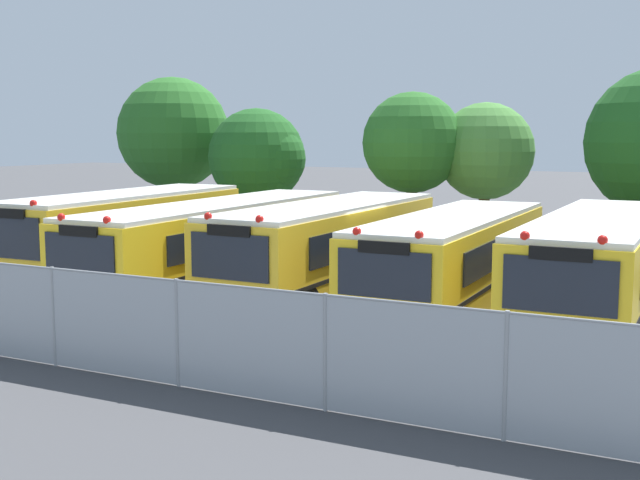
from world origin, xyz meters
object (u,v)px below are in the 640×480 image
Objects in this scene: school_bus_1 at (219,241)px; school_bus_4 at (598,265)px; school_bus_0 at (126,233)px; tree_0 at (172,133)px; school_bus_3 at (454,259)px; tree_3 at (485,151)px; school_bus_2 at (329,246)px; tree_2 at (411,139)px; tree_1 at (260,157)px.

school_bus_4 reaches higher than school_bus_1.
tree_0 is (-5.75, 10.11, 2.98)m from school_bus_0.
school_bus_3 is 11.66m from tree_3.
tree_0 is at bearing -32.08° from school_bus_3.
tree_2 is (-1.31, 9.89, 2.78)m from school_bus_2.
tree_0 is at bearing -26.64° from school_bus_4.
tree_1 is (-7.30, 8.85, 2.05)m from school_bus_2.
school_bus_3 is at bearing 3.83° from school_bus_4.
school_bus_3 is 1.58× the size of tree_2.
tree_3 is at bearing -78.50° from school_bus_3.
school_bus_1 is 1.13× the size of school_bus_4.
tree_3 reaches higher than school_bus_4.
school_bus_1 is at bearing 0.04° from school_bus_3.
tree_1 is 8.83m from tree_3.
school_bus_2 reaches higher than school_bus_1.
tree_3 is (13.60, 1.19, -0.67)m from tree_0.
school_bus_4 is 1.46× the size of tree_0.
school_bus_2 is 1.41× the size of tree_0.
school_bus_0 is at bearing -117.46° from tree_2.
tree_2 is at bearing -64.32° from school_bus_3.
school_bus_1 is 3.37m from school_bus_2.
tree_0 is (-8.98, 9.98, 3.06)m from school_bus_1.
school_bus_0 is 12.01m from tree_0.
tree_2 is (-4.80, 10.06, 2.85)m from school_bus_3.
school_bus_4 is at bearing -50.40° from tree_2.
school_bus_1 is 10.05m from tree_1.
school_bus_4 is 13.10m from tree_2.
tree_3 reaches higher than school_bus_3.
tree_2 is (5.29, 10.18, 2.73)m from school_bus_0.
school_bus_0 is at bearing 3.71° from school_bus_2.
school_bus_0 reaches higher than school_bus_4.
school_bus_3 is at bearing 179.33° from school_bus_0.
school_bus_4 is at bearing -178.56° from school_bus_2.
school_bus_4 is at bearing -27.03° from tree_0.
school_bus_1 is 2.09× the size of tree_1.
school_bus_4 is 1.68× the size of tree_2.
school_bus_1 is 2.03× the size of tree_3.
school_bus_2 is at bearing -82.47° from tree_2.
tree_0 is at bearing -175.00° from tree_3.
school_bus_0 is at bearing 0.83° from school_bus_3.
tree_0 is 5.23m from tree_1.
school_bus_1 is (3.23, 0.13, -0.08)m from school_bus_0.
school_bus_2 is at bearing -2.66° from school_bus_3.
school_bus_4 is (13.44, 0.32, -0.06)m from school_bus_0.
tree_0 is at bearing -37.30° from school_bus_2.
tree_2 reaches higher than tree_3.
school_bus_4 is at bearing -176.40° from school_bus_3.
school_bus_3 is 0.94× the size of school_bus_4.
school_bus_2 is 6.85m from school_bus_4.
school_bus_2 is 10.36m from tree_2.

